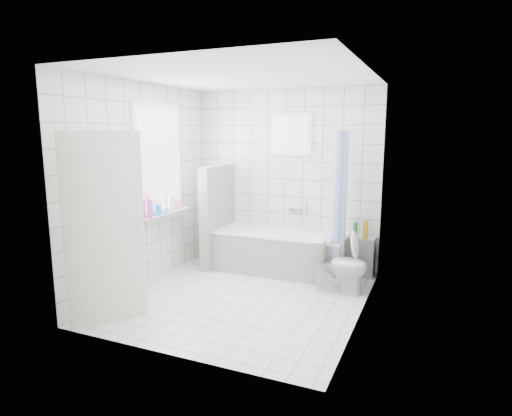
% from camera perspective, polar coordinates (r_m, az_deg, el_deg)
% --- Properties ---
extents(ground, '(3.00, 3.00, 0.00)m').
position_cam_1_polar(ground, '(5.32, -1.78, -11.80)').
color(ground, white).
rests_on(ground, ground).
extents(ceiling, '(3.00, 3.00, 0.00)m').
position_cam_1_polar(ceiling, '(4.98, -1.95, 17.20)').
color(ceiling, white).
rests_on(ceiling, ground).
extents(wall_back, '(2.80, 0.02, 2.60)m').
position_cam_1_polar(wall_back, '(6.37, 3.87, 3.90)').
color(wall_back, white).
rests_on(wall_back, ground).
extents(wall_front, '(2.80, 0.02, 2.60)m').
position_cam_1_polar(wall_front, '(3.70, -11.73, -0.77)').
color(wall_front, white).
rests_on(wall_front, ground).
extents(wall_left, '(0.02, 3.00, 2.60)m').
position_cam_1_polar(wall_left, '(5.72, -14.70, 2.89)').
color(wall_left, white).
rests_on(wall_left, ground).
extents(wall_right, '(0.02, 3.00, 2.60)m').
position_cam_1_polar(wall_right, '(4.58, 14.23, 1.19)').
color(wall_right, white).
rests_on(wall_right, ground).
extents(window_left, '(0.01, 0.90, 1.40)m').
position_cam_1_polar(window_left, '(5.90, -12.70, 6.12)').
color(window_left, white).
rests_on(window_left, wall_left).
extents(window_back, '(0.50, 0.01, 0.50)m').
position_cam_1_polar(window_back, '(6.25, 4.68, 9.75)').
color(window_back, white).
rests_on(window_back, wall_back).
extents(window_sill, '(0.18, 1.02, 0.08)m').
position_cam_1_polar(window_sill, '(5.97, -12.07, -0.99)').
color(window_sill, white).
rests_on(window_sill, wall_left).
extents(door, '(0.51, 0.66, 2.00)m').
position_cam_1_polar(door, '(4.64, -19.48, -2.72)').
color(door, silver).
rests_on(door, ground).
extents(bathtub, '(1.86, 0.77, 0.58)m').
position_cam_1_polar(bathtub, '(6.18, 3.31, -5.82)').
color(bathtub, white).
rests_on(bathtub, ground).
extents(partition_wall, '(0.15, 0.85, 1.50)m').
position_cam_1_polar(partition_wall, '(6.43, -5.15, -1.02)').
color(partition_wall, white).
rests_on(partition_wall, ground).
extents(tiled_ledge, '(0.40, 0.24, 0.55)m').
position_cam_1_polar(tiled_ledge, '(6.17, 13.65, -6.29)').
color(tiled_ledge, white).
rests_on(tiled_ledge, ground).
extents(toilet, '(0.71, 0.44, 0.70)m').
position_cam_1_polar(toilet, '(5.48, 11.04, -7.46)').
color(toilet, white).
rests_on(toilet, ground).
extents(curtain_rod, '(0.02, 0.80, 0.02)m').
position_cam_1_polar(curtain_rod, '(5.69, 11.79, 10.04)').
color(curtain_rod, silver).
rests_on(curtain_rod, wall_back).
extents(shower_curtain, '(0.14, 0.48, 1.78)m').
position_cam_1_polar(shower_curtain, '(5.63, 11.19, 0.87)').
color(shower_curtain, '#4B62DC').
rests_on(shower_curtain, curtain_rod).
extents(tub_faucet, '(0.18, 0.06, 0.06)m').
position_cam_1_polar(tub_faucet, '(6.34, 5.25, -0.26)').
color(tub_faucet, silver).
rests_on(tub_faucet, wall_back).
extents(sill_bottles, '(0.17, 0.80, 0.33)m').
position_cam_1_polar(sill_bottles, '(5.85, -12.62, 0.52)').
color(sill_bottles, silver).
rests_on(sill_bottles, window_sill).
extents(ledge_bottles, '(0.21, 0.16, 0.26)m').
position_cam_1_polar(ledge_bottles, '(6.03, 13.60, -2.85)').
color(ledge_bottles, gold).
rests_on(ledge_bottles, tiled_ledge).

